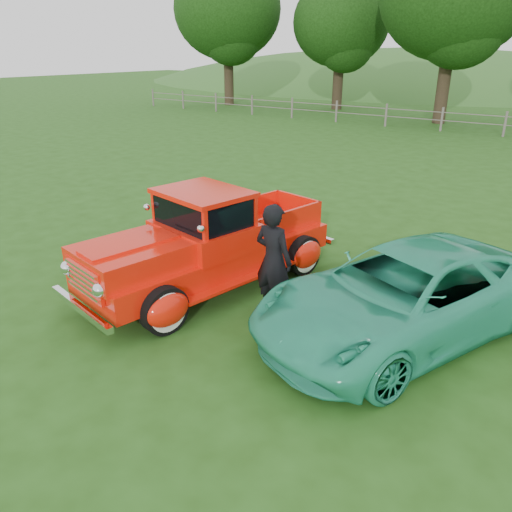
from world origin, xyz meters
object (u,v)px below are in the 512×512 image
Objects in this scene: red_pickup at (208,244)px; man at (273,260)px; tree_mid_west at (341,22)px; teal_sedan at (404,295)px; tree_far_west at (227,10)px.

man is (1.49, -0.17, 0.12)m from red_pickup.
tree_mid_west reaches higher than man.
tree_mid_west is at bearing -60.98° from man.
teal_sedan is 2.03m from man.
tree_mid_west is 29.34m from red_pickup.
teal_sedan is 2.59× the size of man.
tree_far_west is at bearing 138.74° from red_pickup.
tree_far_west is 1.90× the size of red_pickup.
red_pickup is (10.97, -26.79, -4.75)m from tree_mid_west.
red_pickup is at bearing -52.58° from tree_far_west.
tree_far_west is 2.09× the size of teal_sedan.
red_pickup is at bearing -152.30° from teal_sedan.
tree_far_west is 32.76m from man.
tree_far_west is 31.73m from red_pickup.
red_pickup is at bearing -2.45° from man.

